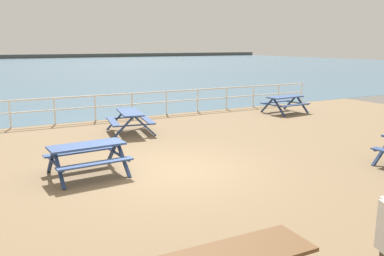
{
  "coord_description": "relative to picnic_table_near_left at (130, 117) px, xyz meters",
  "views": [
    {
      "loc": [
        -4.21,
        -8.84,
        3.15
      ],
      "look_at": [
        1.07,
        1.08,
        0.8
      ],
      "focal_mm": 37.38,
      "sensor_mm": 36.0,
      "label": 1
    }
  ],
  "objects": [
    {
      "name": "seaward_railing",
      "position": [
        -0.5,
        2.96,
        0.15
      ],
      "size": [
        23.07,
        0.07,
        1.08
      ],
      "color": "white",
      "rests_on": "ground"
    },
    {
      "name": "sea_band",
      "position": [
        -0.5,
        47.96,
        -0.58
      ],
      "size": [
        142.0,
        90.0,
        0.01
      ],
      "primitive_type": "cube",
      "color": "#476B84",
      "rests_on": "ground"
    },
    {
      "name": "picnic_table_near_left",
      "position": [
        0.0,
        0.0,
        0.0
      ],
      "size": [
        1.78,
        2.01,
        0.8
      ],
      "rotation": [
        0.0,
        0.0,
        1.42
      ],
      "color": "#334C84",
      "rests_on": "ground"
    },
    {
      "name": "picnic_table_near_right",
      "position": [
        7.89,
        0.73,
        0.0
      ],
      "size": [
        1.95,
        1.71,
        0.8
      ],
      "rotation": [
        0.0,
        0.0,
        0.11
      ],
      "color": "#334C84",
      "rests_on": "ground"
    },
    {
      "name": "ground_plane",
      "position": [
        -0.5,
        -4.79,
        -0.68
      ],
      "size": [
        30.0,
        24.0,
        0.2
      ],
      "primitive_type": "cube",
      "color": "#846B4C"
    },
    {
      "name": "picnic_table_far_left",
      "position": [
        -2.55,
        -4.12,
        0.0
      ],
      "size": [
        1.9,
        1.66,
        0.8
      ],
      "rotation": [
        0.0,
        0.0,
        0.07
      ],
      "color": "#334C84",
      "rests_on": "ground"
    }
  ]
}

